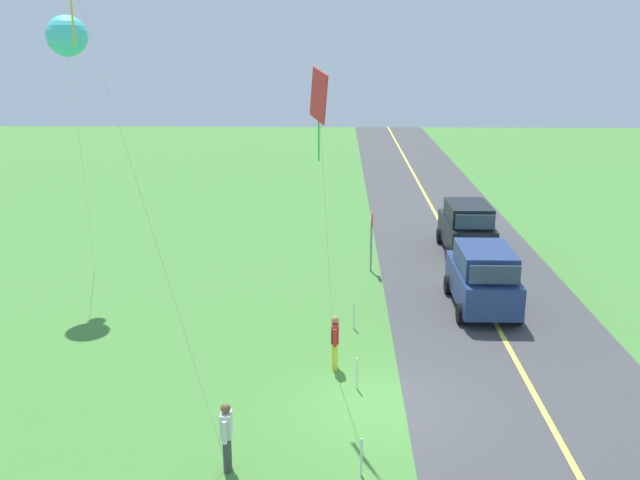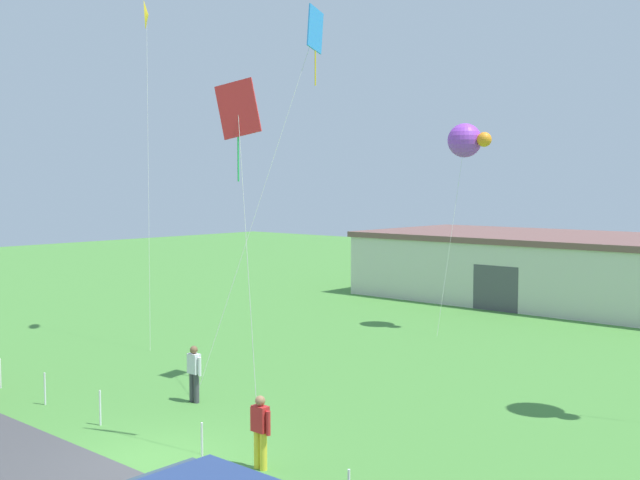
{
  "view_description": "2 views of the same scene",
  "coord_description": "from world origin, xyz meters",
  "px_view_note": "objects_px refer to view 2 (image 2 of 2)",
  "views": [
    {
      "loc": [
        -16.67,
        1.23,
        9.09
      ],
      "look_at": [
        2.63,
        1.73,
        3.66
      ],
      "focal_mm": 40.35,
      "sensor_mm": 36.0,
      "label": 1
    },
    {
      "loc": [
        13.67,
        -9.86,
        6.07
      ],
      "look_at": [
        1.68,
        3.67,
        4.78
      ],
      "focal_mm": 43.09,
      "sensor_mm": 36.0,
      "label": 2
    }
  ],
  "objects_px": {
    "person_adult_near": "(260,430)",
    "person_adult_companion": "(194,372)",
    "kite_red_low": "(238,115)",
    "kite_pink_drift": "(147,16)",
    "kite_yellow_high": "(466,140)",
    "kite_blue_mid": "(313,37)",
    "warehouse_distant": "(542,267)"
  },
  "relations": [
    {
      "from": "person_adult_near",
      "to": "person_adult_companion",
      "type": "xyz_separation_m",
      "value": [
        -5.05,
        2.31,
        0.0
      ]
    },
    {
      "from": "kite_red_low",
      "to": "kite_pink_drift",
      "type": "bearing_deg",
      "value": 152.02
    },
    {
      "from": "kite_red_low",
      "to": "kite_pink_drift",
      "type": "distance_m",
      "value": 14.92
    },
    {
      "from": "person_adult_companion",
      "to": "kite_pink_drift",
      "type": "xyz_separation_m",
      "value": [
        -8.45,
        4.71,
        11.74
      ]
    },
    {
      "from": "person_adult_near",
      "to": "kite_yellow_high",
      "type": "distance_m",
      "value": 18.62
    },
    {
      "from": "kite_blue_mid",
      "to": "person_adult_near",
      "type": "bearing_deg",
      "value": -58.22
    },
    {
      "from": "kite_red_low",
      "to": "kite_yellow_high",
      "type": "bearing_deg",
      "value": 103.42
    },
    {
      "from": "kite_blue_mid",
      "to": "person_adult_companion",
      "type": "bearing_deg",
      "value": -118.58
    },
    {
      "from": "warehouse_distant",
      "to": "kite_blue_mid",
      "type": "bearing_deg",
      "value": -81.82
    },
    {
      "from": "kite_pink_drift",
      "to": "kite_yellow_high",
      "type": "bearing_deg",
      "value": 47.93
    },
    {
      "from": "person_adult_companion",
      "to": "kite_pink_drift",
      "type": "bearing_deg",
      "value": 27.97
    },
    {
      "from": "person_adult_companion",
      "to": "warehouse_distant",
      "type": "xyz_separation_m",
      "value": [
        -1.41,
        24.66,
        0.89
      ]
    },
    {
      "from": "kite_red_low",
      "to": "kite_blue_mid",
      "type": "distance_m",
      "value": 6.12
    },
    {
      "from": "kite_pink_drift",
      "to": "kite_red_low",
      "type": "bearing_deg",
      "value": -27.98
    },
    {
      "from": "warehouse_distant",
      "to": "kite_pink_drift",
      "type": "bearing_deg",
      "value": -109.45
    },
    {
      "from": "kite_blue_mid",
      "to": "warehouse_distant",
      "type": "distance_m",
      "value": 23.39
    },
    {
      "from": "person_adult_companion",
      "to": "kite_red_low",
      "type": "distance_m",
      "value": 8.05
    },
    {
      "from": "kite_yellow_high",
      "to": "warehouse_distant",
      "type": "xyz_separation_m",
      "value": [
        -1.53,
        10.45,
        -6.16
      ]
    },
    {
      "from": "kite_red_low",
      "to": "kite_yellow_high",
      "type": "height_order",
      "value": "kite_yellow_high"
    },
    {
      "from": "person_adult_near",
      "to": "kite_pink_drift",
      "type": "relative_size",
      "value": 0.12
    },
    {
      "from": "person_adult_companion",
      "to": "kite_blue_mid",
      "type": "distance_m",
      "value": 10.09
    },
    {
      "from": "kite_red_low",
      "to": "kite_yellow_high",
      "type": "relative_size",
      "value": 0.98
    },
    {
      "from": "kite_blue_mid",
      "to": "warehouse_distant",
      "type": "relative_size",
      "value": 0.61
    },
    {
      "from": "person_adult_near",
      "to": "person_adult_companion",
      "type": "height_order",
      "value": "same"
    },
    {
      "from": "kite_blue_mid",
      "to": "kite_yellow_high",
      "type": "xyz_separation_m",
      "value": [
        -1.57,
        11.1,
        -2.4
      ]
    },
    {
      "from": "kite_pink_drift",
      "to": "person_adult_near",
      "type": "bearing_deg",
      "value": -27.46
    },
    {
      "from": "person_adult_near",
      "to": "kite_red_low",
      "type": "xyz_separation_m",
      "value": [
        -1.08,
        0.42,
        6.75
      ]
    },
    {
      "from": "kite_blue_mid",
      "to": "kite_pink_drift",
      "type": "height_order",
      "value": "kite_pink_drift"
    },
    {
      "from": "person_adult_near",
      "to": "kite_blue_mid",
      "type": "bearing_deg",
      "value": 174.75
    },
    {
      "from": "person_adult_near",
      "to": "warehouse_distant",
      "type": "height_order",
      "value": "warehouse_distant"
    },
    {
      "from": "person_adult_near",
      "to": "kite_pink_drift",
      "type": "xyz_separation_m",
      "value": [
        -13.5,
        7.02,
        11.74
      ]
    },
    {
      "from": "kite_yellow_high",
      "to": "kite_pink_drift",
      "type": "bearing_deg",
      "value": -132.07
    }
  ]
}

